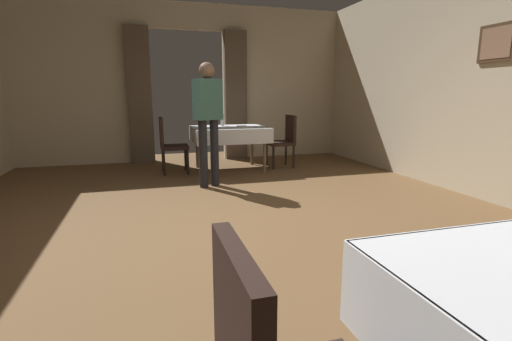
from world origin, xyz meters
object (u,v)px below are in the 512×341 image
chair_mid_right (284,139)px  flower_vase_mid (222,119)px  plate_mid_b (242,126)px  person_waiter_by_doorway (208,114)px  dining_table_mid (229,132)px  chair_mid_left (169,142)px

chair_mid_right → flower_vase_mid: size_ratio=4.39×
plate_mid_b → person_waiter_by_doorway: 1.41m
dining_table_mid → plate_mid_b: size_ratio=6.77×
chair_mid_left → plate_mid_b: bearing=2.2°
chair_mid_left → chair_mid_right: bearing=-0.1°
dining_table_mid → flower_vase_mid: flower_vase_mid is taller
flower_vase_mid → plate_mid_b: flower_vase_mid is taller
flower_vase_mid → person_waiter_by_doorway: bearing=-109.1°
dining_table_mid → person_waiter_by_doorway: person_waiter_by_doorway is taller
chair_mid_right → person_waiter_by_doorway: size_ratio=0.54×
dining_table_mid → person_waiter_by_doorway: (-0.53, -1.07, 0.36)m
chair_mid_left → flower_vase_mid: size_ratio=4.39×
person_waiter_by_doorway → chair_mid_right: bearing=35.3°
dining_table_mid → flower_vase_mid: bearing=104.3°
flower_vase_mid → dining_table_mid: bearing=-75.7°
dining_table_mid → person_waiter_by_doorway: 1.25m
dining_table_mid → chair_mid_right: 1.02m
chair_mid_right → plate_mid_b: bearing=176.1°
chair_mid_left → person_waiter_by_doorway: person_waiter_by_doorway is taller
dining_table_mid → flower_vase_mid: size_ratio=5.93×
chair_mid_right → dining_table_mid: bearing=-178.9°
flower_vase_mid → chair_mid_left: bearing=-165.5°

